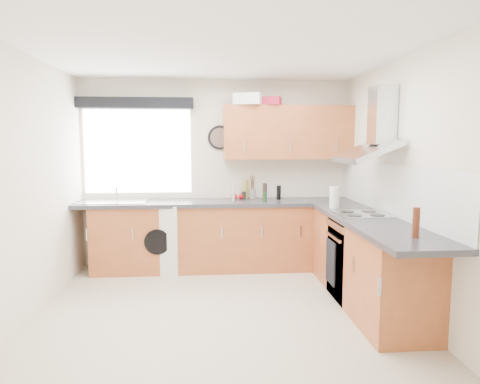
{
  "coord_description": "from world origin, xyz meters",
  "views": [
    {
      "loc": [
        -0.13,
        -4.04,
        1.67
      ],
      "look_at": [
        0.25,
        0.85,
        1.1
      ],
      "focal_mm": 32.0,
      "sensor_mm": 36.0,
      "label": 1
    }
  ],
  "objects": [
    {
      "name": "ground_plane",
      "position": [
        0.0,
        0.0,
        0.0
      ],
      "size": [
        3.6,
        3.6,
        0.0
      ],
      "primitive_type": "plane",
      "color": "beige"
    },
    {
      "name": "ceiling",
      "position": [
        0.0,
        0.0,
        2.5
      ],
      "size": [
        3.6,
        3.6,
        0.02
      ],
      "primitive_type": "cube",
      "color": "white",
      "rests_on": "wall_back"
    },
    {
      "name": "wall_back",
      "position": [
        0.0,
        1.8,
        1.25
      ],
      "size": [
        3.6,
        0.02,
        2.5
      ],
      "primitive_type": "cube",
      "color": "silver",
      "rests_on": "ground_plane"
    },
    {
      "name": "wall_front",
      "position": [
        0.0,
        -1.8,
        1.25
      ],
      "size": [
        3.6,
        0.02,
        2.5
      ],
      "primitive_type": "cube",
      "color": "silver",
      "rests_on": "ground_plane"
    },
    {
      "name": "wall_left",
      "position": [
        -1.8,
        0.0,
        1.25
      ],
      "size": [
        0.02,
        3.6,
        2.5
      ],
      "primitive_type": "cube",
      "color": "silver",
      "rests_on": "ground_plane"
    },
    {
      "name": "wall_right",
      "position": [
        1.8,
        0.0,
        1.25
      ],
      "size": [
        0.02,
        3.6,
        2.5
      ],
      "primitive_type": "cube",
      "color": "silver",
      "rests_on": "ground_plane"
    },
    {
      "name": "window",
      "position": [
        -1.05,
        1.79,
        1.55
      ],
      "size": [
        1.4,
        0.02,
        1.1
      ],
      "primitive_type": "cube",
      "color": "silver",
      "rests_on": "wall_back"
    },
    {
      "name": "window_blind",
      "position": [
        -1.05,
        1.7,
        2.18
      ],
      "size": [
        1.5,
        0.18,
        0.14
      ],
      "primitive_type": "cube",
      "color": "black",
      "rests_on": "wall_back"
    },
    {
      "name": "splashback",
      "position": [
        1.79,
        0.3,
        1.18
      ],
      "size": [
        0.01,
        3.0,
        0.54
      ],
      "primitive_type": "cube",
      "color": "white",
      "rests_on": "wall_right"
    },
    {
      "name": "base_cab_back",
      "position": [
        -0.1,
        1.51,
        0.43
      ],
      "size": [
        3.0,
        0.58,
        0.86
      ],
      "primitive_type": "cube",
      "color": "brown",
      "rests_on": "ground_plane"
    },
    {
      "name": "base_cab_corner",
      "position": [
        1.5,
        1.5,
        0.43
      ],
      "size": [
        0.6,
        0.6,
        0.86
      ],
      "primitive_type": "cube",
      "color": "brown",
      "rests_on": "ground_plane"
    },
    {
      "name": "base_cab_right",
      "position": [
        1.51,
        0.15,
        0.43
      ],
      "size": [
        0.58,
        2.1,
        0.86
      ],
      "primitive_type": "cube",
      "color": "brown",
      "rests_on": "ground_plane"
    },
    {
      "name": "worktop_back",
      "position": [
        0.0,
        1.5,
        0.89
      ],
      "size": [
        3.6,
        0.62,
        0.05
      ],
      "primitive_type": "cube",
      "color": "#28282E",
      "rests_on": "base_cab_back"
    },
    {
      "name": "worktop_right",
      "position": [
        1.5,
        0.0,
        0.89
      ],
      "size": [
        0.62,
        2.42,
        0.05
      ],
      "primitive_type": "cube",
      "color": "#28282E",
      "rests_on": "base_cab_right"
    },
    {
      "name": "sink",
      "position": [
        -1.33,
        1.5,
        0.95
      ],
      "size": [
        0.84,
        0.46,
        0.1
      ],
      "primitive_type": null,
      "color": "silver",
      "rests_on": "worktop_back"
    },
    {
      "name": "oven",
      "position": [
        1.5,
        0.3,
        0.42
      ],
      "size": [
        0.56,
        0.58,
        0.85
      ],
      "primitive_type": "cube",
      "color": "black",
      "rests_on": "ground_plane"
    },
    {
      "name": "hob_plate",
      "position": [
        1.5,
        0.3,
        0.92
      ],
      "size": [
        0.52,
        0.52,
        0.01
      ],
      "primitive_type": "cube",
      "color": "silver",
      "rests_on": "worktop_right"
    },
    {
      "name": "extractor_hood",
      "position": [
        1.6,
        0.3,
        1.77
      ],
      "size": [
        0.52,
        0.78,
        0.66
      ],
      "primitive_type": null,
      "color": "silver",
      "rests_on": "wall_right"
    },
    {
      "name": "upper_cabinets",
      "position": [
        0.95,
        1.62,
        1.8
      ],
      "size": [
        1.7,
        0.35,
        0.7
      ],
      "primitive_type": "cube",
      "color": "brown",
      "rests_on": "wall_back"
    },
    {
      "name": "washing_machine",
      "position": [
        -0.75,
        1.52,
        0.44
      ],
      "size": [
        0.69,
        0.68,
        0.88
      ],
      "primitive_type": "cube",
      "rotation": [
        0.0,
        0.0,
        -0.17
      ],
      "color": "silver",
      "rests_on": "ground_plane"
    },
    {
      "name": "wall_clock",
      "position": [
        0.05,
        1.76,
        1.73
      ],
      "size": [
        0.33,
        0.04,
        0.33
      ],
      "primitive_type": "cylinder",
      "rotation": [
        1.57,
        0.0,
        0.0
      ],
      "color": "black",
      "rests_on": "wall_back"
    },
    {
      "name": "casserole",
      "position": [
        0.41,
        1.52,
        2.22
      ],
      "size": [
        0.41,
        0.35,
        0.14
      ],
      "primitive_type": "cube",
      "rotation": [
        0.0,
        0.0,
        -0.35
      ],
      "color": "silver",
      "rests_on": "upper_cabinets"
    },
    {
      "name": "storage_box",
      "position": [
        0.71,
        1.52,
        2.2
      ],
      "size": [
        0.28,
        0.25,
        0.1
      ],
      "primitive_type": "cube",
      "rotation": [
        0.0,
        0.0,
        -0.35
      ],
      "color": "maroon",
      "rests_on": "upper_cabinets"
    },
    {
      "name": "utensil_pot",
      "position": [
        0.49,
        1.7,
        0.97
      ],
      "size": [
        0.11,
        0.11,
        0.13
      ],
      "primitive_type": "cylinder",
      "rotation": [
        0.0,
        0.0,
        0.29
      ],
      "color": "gray",
      "rests_on": "worktop_back"
    },
    {
      "name": "kitchen_roll",
      "position": [
        1.35,
        0.79,
        1.03
      ],
      "size": [
        0.15,
        0.15,
        0.25
      ],
      "primitive_type": "cylinder",
      "rotation": [
        0.0,
        0.0,
        -0.34
      ],
      "color": "silver",
      "rests_on": "worktop_right"
    },
    {
      "name": "tomato_cluster",
      "position": [
        0.27,
        1.65,
        0.95
      ],
      "size": [
        0.19,
        0.19,
        0.07
      ],
      "primitive_type": null,
      "rotation": [
        0.0,
        0.0,
        -0.15
      ],
      "color": "red",
      "rests_on": "worktop_back"
    },
    {
      "name": "jar_0",
      "position": [
        0.83,
        1.58,
        1.0
      ],
      "size": [
        0.06,
        0.06,
        0.19
      ],
      "primitive_type": "cylinder",
      "color": "black",
      "rests_on": "worktop_back"
    },
    {
      "name": "jar_1",
      "position": [
        0.62,
        1.43,
        1.03
      ],
      "size": [
        0.05,
        0.05,
        0.23
      ],
      "primitive_type": "cylinder",
      "color": "black",
      "rests_on": "worktop_back"
    },
    {
      "name": "jar_2",
      "position": [
        0.63,
        1.44,
        1.02
      ],
      "size": [
        0.04,
        0.04,
        0.22
      ],
      "primitive_type": "cylinder",
      "color": "navy",
      "rests_on": "worktop_back"
    },
    {
      "name": "jar_3",
      "position": [
        0.61,
        1.36,
        0.97
      ],
      "size": [
        0.04,
        0.04,
        0.13
      ],
      "primitive_type": "cylinder",
      "color": "#133513",
      "rests_on": "worktop_back"
    },
    {
      "name": "jar_4",
      "position": [
        0.36,
        1.64,
        0.96
      ],
      "size": [
        0.06,
        0.06,
        0.1
      ],
      "primitive_type": "cylinder",
      "color": "black",
      "rests_on": "worktop_back"
    },
    {
      "name": "jar_5",
      "position": [
        0.22,
        1.48,
        1.03
      ],
      "size": [
        0.04,
        0.04,
        0.24
      ],
      "primitive_type": "cylinder",
      "color": "#A59B8D",
      "rests_on": "worktop_back"
    },
    {
      "name": "jar_6",
      "position": [
        0.39,
        1.7,
        1.03
      ],
      "size": [
        0.06,
        0.06,
        0.25
      ],
      "primitive_type": "cylinder",
      "color": "olive",
      "rests_on": "worktop_back"
    },
    {
      "name": "bottle_0",
      "position": [
        1.53,
        -0.8,
        1.03
      ],
      "size": [
        0.06,
        0.06,
        0.25
      ],
      "primitive_type": "cylinder",
      "color": "#522111",
      "rests_on": "worktop_right"
    }
  ]
}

